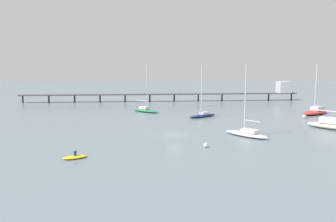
{
  "coord_description": "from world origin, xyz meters",
  "views": [
    {
      "loc": [
        -4.04,
        -52.07,
        11.23
      ],
      "look_at": [
        0.0,
        17.79,
        1.5
      ],
      "focal_mm": 34.47,
      "sensor_mm": 36.0,
      "label": 1
    }
  ],
  "objects_px": {
    "mooring_buoy_near": "(304,116)",
    "sailboat_red": "(316,111)",
    "pier": "(210,92)",
    "mooring_buoy_inner": "(206,145)",
    "sailboat_green": "(146,109)",
    "sailboat_cream": "(333,125)",
    "sailboat_navy": "(203,114)",
    "dinghy_yellow": "(75,157)",
    "sailboat_white": "(247,132)"
  },
  "relations": [
    {
      "from": "mooring_buoy_near",
      "to": "sailboat_red",
      "type": "bearing_deg",
      "value": 45.35
    },
    {
      "from": "pier",
      "to": "mooring_buoy_inner",
      "type": "relative_size",
      "value": 133.71
    },
    {
      "from": "sailboat_red",
      "to": "mooring_buoy_near",
      "type": "height_order",
      "value": "sailboat_red"
    },
    {
      "from": "pier",
      "to": "sailboat_green",
      "type": "height_order",
      "value": "sailboat_green"
    },
    {
      "from": "sailboat_red",
      "to": "mooring_buoy_inner",
      "type": "xyz_separation_m",
      "value": [
        -31.25,
        -29.47,
        -0.42
      ]
    },
    {
      "from": "mooring_buoy_near",
      "to": "sailboat_cream",
      "type": "bearing_deg",
      "value": -93.42
    },
    {
      "from": "sailboat_navy",
      "to": "sailboat_red",
      "type": "bearing_deg",
      "value": 5.29
    },
    {
      "from": "pier",
      "to": "dinghy_yellow",
      "type": "height_order",
      "value": "pier"
    },
    {
      "from": "pier",
      "to": "mooring_buoy_inner",
      "type": "distance_m",
      "value": 61.21
    },
    {
      "from": "sailboat_cream",
      "to": "sailboat_red",
      "type": "relative_size",
      "value": 1.11
    },
    {
      "from": "sailboat_cream",
      "to": "mooring_buoy_inner",
      "type": "height_order",
      "value": "sailboat_cream"
    },
    {
      "from": "sailboat_navy",
      "to": "mooring_buoy_inner",
      "type": "xyz_separation_m",
      "value": [
        -4.04,
        -26.95,
        -0.34
      ]
    },
    {
      "from": "sailboat_red",
      "to": "sailboat_green",
      "type": "bearing_deg",
      "value": 171.15
    },
    {
      "from": "pier",
      "to": "sailboat_cream",
      "type": "height_order",
      "value": "sailboat_cream"
    },
    {
      "from": "sailboat_green",
      "to": "sailboat_white",
      "type": "height_order",
      "value": "sailboat_green"
    },
    {
      "from": "sailboat_red",
      "to": "mooring_buoy_inner",
      "type": "height_order",
      "value": "sailboat_red"
    },
    {
      "from": "sailboat_cream",
      "to": "mooring_buoy_near",
      "type": "height_order",
      "value": "sailboat_cream"
    },
    {
      "from": "dinghy_yellow",
      "to": "mooring_buoy_near",
      "type": "distance_m",
      "value": 51.44
    },
    {
      "from": "pier",
      "to": "sailboat_navy",
      "type": "distance_m",
      "value": 34.04
    },
    {
      "from": "sailboat_navy",
      "to": "mooring_buoy_near",
      "type": "xyz_separation_m",
      "value": [
        21.82,
        -2.95,
        -0.28
      ]
    },
    {
      "from": "mooring_buoy_near",
      "to": "pier",
      "type": "bearing_deg",
      "value": 111.15
    },
    {
      "from": "sailboat_navy",
      "to": "sailboat_red",
      "type": "relative_size",
      "value": 0.97
    },
    {
      "from": "sailboat_white",
      "to": "pier",
      "type": "bearing_deg",
      "value": 85.6
    },
    {
      "from": "sailboat_green",
      "to": "dinghy_yellow",
      "type": "distance_m",
      "value": 40.98
    },
    {
      "from": "mooring_buoy_inner",
      "to": "dinghy_yellow",
      "type": "bearing_deg",
      "value": -165.36
    },
    {
      "from": "sailboat_white",
      "to": "sailboat_cream",
      "type": "distance_m",
      "value": 17.98
    },
    {
      "from": "pier",
      "to": "sailboat_red",
      "type": "relative_size",
      "value": 7.54
    },
    {
      "from": "sailboat_green",
      "to": "sailboat_navy",
      "type": "xyz_separation_m",
      "value": [
        12.79,
        -8.75,
        -0.01
      ]
    },
    {
      "from": "sailboat_red",
      "to": "mooring_buoy_inner",
      "type": "bearing_deg",
      "value": -136.68
    },
    {
      "from": "sailboat_white",
      "to": "dinghy_yellow",
      "type": "xyz_separation_m",
      "value": [
        -24.85,
        -11.17,
        -0.43
      ]
    },
    {
      "from": "sailboat_cream",
      "to": "dinghy_yellow",
      "type": "xyz_separation_m",
      "value": [
        -42.12,
        -16.14,
        -0.64
      ]
    },
    {
      "from": "pier",
      "to": "sailboat_green",
      "type": "relative_size",
      "value": 7.27
    },
    {
      "from": "sailboat_green",
      "to": "sailboat_red",
      "type": "xyz_separation_m",
      "value": [
        40.01,
        -6.23,
        0.07
      ]
    },
    {
      "from": "sailboat_navy",
      "to": "mooring_buoy_inner",
      "type": "bearing_deg",
      "value": -98.52
    },
    {
      "from": "pier",
      "to": "sailboat_white",
      "type": "relative_size",
      "value": 7.72
    },
    {
      "from": "pier",
      "to": "sailboat_cream",
      "type": "xyz_separation_m",
      "value": [
        13.18,
        -48.27,
        -2.25
      ]
    },
    {
      "from": "sailboat_navy",
      "to": "sailboat_green",
      "type": "bearing_deg",
      "value": 145.63
    },
    {
      "from": "sailboat_navy",
      "to": "mooring_buoy_near",
      "type": "distance_m",
      "value": 22.02
    },
    {
      "from": "sailboat_white",
      "to": "mooring_buoy_near",
      "type": "distance_m",
      "value": 24.96
    },
    {
      "from": "dinghy_yellow",
      "to": "sailboat_white",
      "type": "bearing_deg",
      "value": 24.2
    },
    {
      "from": "dinghy_yellow",
      "to": "mooring_buoy_inner",
      "type": "distance_m",
      "value": 17.57
    },
    {
      "from": "sailboat_cream",
      "to": "pier",
      "type": "bearing_deg",
      "value": 105.27
    },
    {
      "from": "pier",
      "to": "dinghy_yellow",
      "type": "xyz_separation_m",
      "value": [
        -28.94,
        -64.41,
        -2.89
      ]
    },
    {
      "from": "sailboat_red",
      "to": "dinghy_yellow",
      "type": "bearing_deg",
      "value": -144.9
    },
    {
      "from": "sailboat_navy",
      "to": "dinghy_yellow",
      "type": "distance_m",
      "value": 37.79
    },
    {
      "from": "sailboat_white",
      "to": "mooring_buoy_inner",
      "type": "relative_size",
      "value": 17.33
    },
    {
      "from": "sailboat_white",
      "to": "dinghy_yellow",
      "type": "height_order",
      "value": "sailboat_white"
    },
    {
      "from": "sailboat_navy",
      "to": "dinghy_yellow",
      "type": "xyz_separation_m",
      "value": [
        -21.04,
        -31.39,
        -0.47
      ]
    },
    {
      "from": "sailboat_navy",
      "to": "mooring_buoy_near",
      "type": "height_order",
      "value": "sailboat_navy"
    },
    {
      "from": "mooring_buoy_near",
      "to": "mooring_buoy_inner",
      "type": "bearing_deg",
      "value": -137.12
    }
  ]
}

